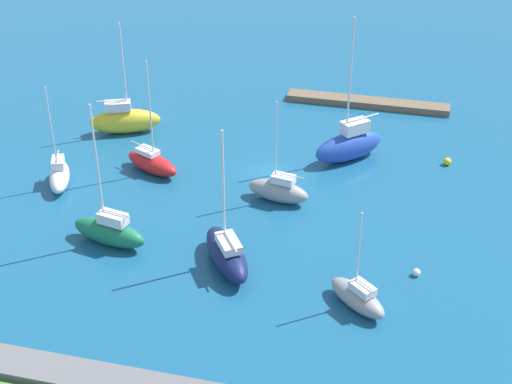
# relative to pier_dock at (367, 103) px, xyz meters

# --- Properties ---
(water) EXTENTS (160.00, 160.00, 0.00)m
(water) POSITION_rel_pier_dock_xyz_m (7.68, 18.62, -0.40)
(water) COLOR #19567F
(water) RESTS_ON ground
(pier_dock) EXTENTS (19.30, 2.25, 0.79)m
(pier_dock) POSITION_rel_pier_dock_xyz_m (0.00, 0.00, 0.00)
(pier_dock) COLOR brown
(pier_dock) RESTS_ON ground
(sailboat_gray_outer_mooring) EXTENTS (5.52, 5.06, 8.52)m
(sailboat_gray_outer_mooring) POSITION_rel_pier_dock_xyz_m (-3.36, 37.29, 0.60)
(sailboat_gray_outer_mooring) COLOR gray
(sailboat_gray_outer_mooring) RESTS_ON water
(sailboat_white_far_south) EXTENTS (3.90, 5.94, 10.58)m
(sailboat_white_far_south) POSITION_rel_pier_dock_xyz_m (27.28, 25.82, 0.71)
(sailboat_white_far_south) COLOR white
(sailboat_white_far_south) RESTS_ON water
(sailboat_yellow_lone_north) EXTENTS (8.09, 5.05, 12.58)m
(sailboat_yellow_lone_north) POSITION_rel_pier_dock_xyz_m (25.47, 13.54, 1.17)
(sailboat_yellow_lone_north) COLOR yellow
(sailboat_yellow_lone_north) RESTS_ON water
(sailboat_green_along_channel) EXTENTS (7.35, 3.45, 13.19)m
(sailboat_green_along_channel) POSITION_rel_pier_dock_xyz_m (18.53, 33.91, 0.93)
(sailboat_green_along_channel) COLOR #19724C
(sailboat_green_along_channel) RESTS_ON water
(sailboat_navy_off_beacon) EXTENTS (6.48, 7.93, 12.43)m
(sailboat_navy_off_beacon) POSITION_rel_pier_dock_xyz_m (7.81, 34.63, 0.92)
(sailboat_navy_off_beacon) COLOR #141E4C
(sailboat_navy_off_beacon) RESTS_ON water
(sailboat_blue_center_basin) EXTENTS (7.54, 7.23, 15.41)m
(sailboat_blue_center_basin) POSITION_rel_pier_dock_xyz_m (0.46, 13.90, 1.35)
(sailboat_blue_center_basin) COLOR #2347B2
(sailboat_blue_center_basin) RESTS_ON water
(sailboat_red_near_pier) EXTENTS (6.80, 4.64, 12.06)m
(sailboat_red_near_pier) POSITION_rel_pier_dock_xyz_m (19.42, 21.18, 0.69)
(sailboat_red_near_pier) COLOR red
(sailboat_red_near_pier) RESTS_ON water
(sailboat_gray_lone_south) EXTENTS (6.27, 3.11, 10.24)m
(sailboat_gray_lone_south) POSITION_rel_pier_dock_xyz_m (5.83, 23.55, 0.78)
(sailboat_gray_lone_south) COLOR gray
(sailboat_gray_lone_south) RESTS_ON water
(mooring_buoy_white) EXTENTS (0.67, 0.67, 0.67)m
(mooring_buoy_white) POSITION_rel_pier_dock_xyz_m (-7.60, 32.24, -0.06)
(mooring_buoy_white) COLOR white
(mooring_buoy_white) RESTS_ON water
(mooring_buoy_yellow) EXTENTS (0.81, 0.81, 0.81)m
(mooring_buoy_yellow) POSITION_rel_pier_dock_xyz_m (-9.62, 12.66, 0.01)
(mooring_buoy_yellow) COLOR yellow
(mooring_buoy_yellow) RESTS_ON water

